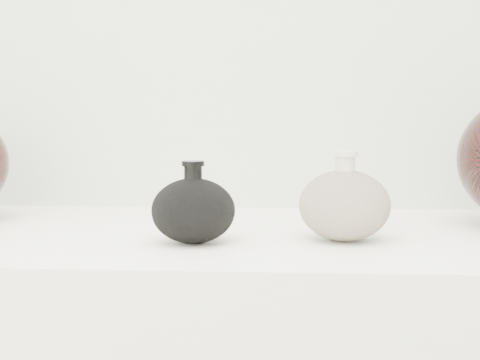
{
  "coord_description": "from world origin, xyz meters",
  "views": [
    {
      "loc": [
        0.06,
        0.01,
        1.06
      ],
      "look_at": [
        0.0,
        0.92,
        0.98
      ],
      "focal_mm": 50.0,
      "sensor_mm": 36.0,
      "label": 1
    }
  ],
  "objects": [
    {
      "name": "cream_gourd_vase",
      "position": [
        0.14,
        0.89,
        0.95
      ],
      "size": [
        0.15,
        0.15,
        0.12
      ],
      "color": "#C2B395",
      "rests_on": "display_counter"
    },
    {
      "name": "black_gourd_vase",
      "position": [
        -0.05,
        0.86,
        0.94
      ],
      "size": [
        0.12,
        0.12,
        0.11
      ],
      "color": "black",
      "rests_on": "display_counter"
    }
  ]
}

